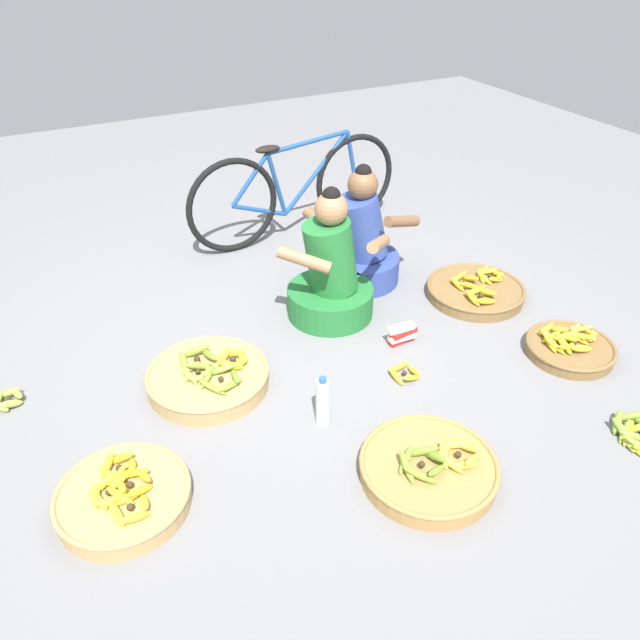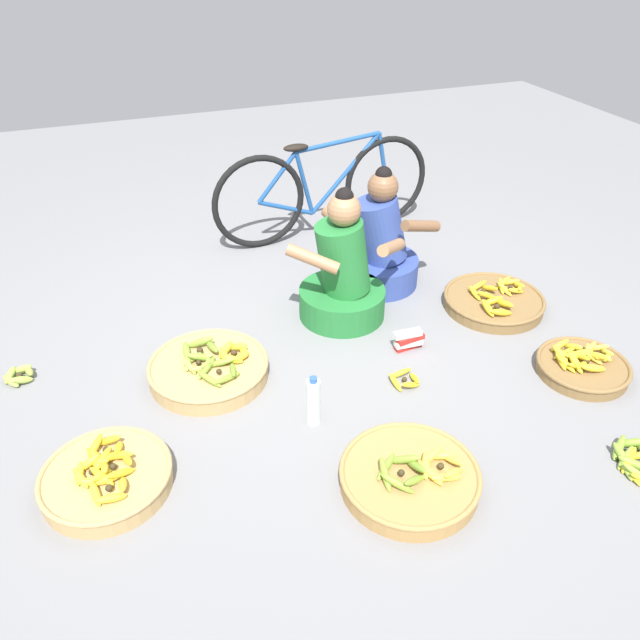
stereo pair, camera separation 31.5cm
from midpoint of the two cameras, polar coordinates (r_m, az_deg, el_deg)
name	(u,v)px [view 2 (the right image)]	position (r m, az deg, el deg)	size (l,w,h in m)	color
ground_plane	(308,353)	(3.51, 1.43, -3.14)	(10.00, 10.00, 0.00)	slate
vendor_woman_front	(343,277)	(3.70, 4.54, 3.81)	(0.75, 0.52, 0.82)	#237233
vendor_woman_behind	(379,248)	(4.07, 7.66, 6.44)	(0.69, 0.53, 0.80)	#334793
bicycle_leaning	(324,189)	(4.67, 2.37, 11.77)	(1.70, 0.14, 0.73)	black
banana_basket_near_vendor	(494,301)	(4.06, 17.72, 1.60)	(0.62, 0.62, 0.15)	brown
banana_basket_front_left	(209,368)	(3.33, -7.42, -4.49)	(0.64, 0.64, 0.17)	tan
banana_basket_mid_right	(106,477)	(2.86, -15.86, -13.76)	(0.56, 0.56, 0.16)	tan
banana_basket_back_left	(410,477)	(2.82, 11.49, -13.95)	(0.61, 0.61, 0.16)	#A87F47
banana_basket_back_right	(582,366)	(3.68, 25.10, -3.89)	(0.49, 0.49, 0.15)	brown
loose_bananas_back_center	(19,375)	(3.60, -23.52, -4.74)	(0.18, 0.18, 0.08)	#9EB747
loose_bananas_mid_left	(639,461)	(3.26, 29.65, -11.23)	(0.25, 0.31, 0.10)	olive
loose_bananas_front_right	(405,379)	(3.34, 10.48, -5.45)	(0.16, 0.15, 0.07)	gold
water_bottle	(313,401)	(3.00, 2.44, -7.54)	(0.07, 0.07, 0.27)	silver
packet_carton_stack	(409,340)	(3.56, 10.61, -1.90)	(0.18, 0.08, 0.12)	red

